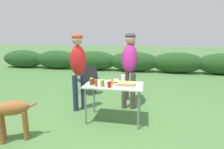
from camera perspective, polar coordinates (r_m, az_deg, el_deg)
The scene contains 18 objects.
ground_plane at distance 3.62m, azimuth 0.61°, elevation -14.61°, with size 60.00×60.00×0.00m, color #4C7A3D.
shrub_hedge at distance 8.52m, azimuth 7.06°, elevation 4.20°, with size 14.40×0.90×0.95m.
folding_table at distance 3.38m, azimuth 0.64°, elevation -4.50°, with size 1.10×0.64×0.74m.
food_tray at distance 3.30m, azimuth 4.62°, elevation -3.08°, with size 0.37×0.26×0.06m.
plate_stack at distance 3.42m, azimuth -2.49°, elevation -2.65°, with size 0.22×0.22×0.04m, color white.
mixing_bowl at distance 3.52m, azimuth 0.89°, elevation -1.99°, with size 0.20×0.20×0.06m, color silver.
paper_cup_stack at distance 3.53m, azimuth 3.70°, elevation -1.23°, with size 0.08×0.08×0.15m, color white.
mustard_bottle at distance 3.30m, azimuth 0.06°, elevation -2.34°, with size 0.06×0.06×0.13m.
beer_bottle at distance 3.33m, azimuth -6.73°, elevation -2.16°, with size 0.07×0.07×0.15m.
relish_jar at distance 3.18m, azimuth -3.15°, elevation -2.88°, with size 0.07×0.07×0.13m.
ketchup_bottle at distance 3.13m, azimuth -0.84°, elevation -2.95°, with size 0.07×0.07×0.16m.
bbq_sauce_bottle at distance 3.39m, azimuth -6.17°, elevation -2.02°, with size 0.06×0.06×0.14m.
hot_sauce_bottle at distance 3.21m, azimuth -5.21°, elevation -2.76°, with size 0.06×0.06×0.14m.
standing_person_in_gray_fleece at distance 4.02m, azimuth 5.74°, elevation 4.37°, with size 0.37×0.50×1.72m.
standing_person_in_dark_puffer at distance 3.87m, azimuth -10.96°, elevation 3.54°, with size 0.43×0.43×1.70m.
standing_person_in_navy_coat at distance 4.46m, azimuth 6.05°, elevation 3.57°, with size 0.38×0.33×1.59m.
dog at distance 3.21m, azimuth -30.67°, elevation -10.25°, with size 0.74×0.48×0.71m.
camp_chair_green_behind_table at distance 5.11m, azimuth -8.07°, elevation -1.16°, with size 0.74×0.74×0.83m.
Camera 1 is at (0.59, -3.18, 1.62)m, focal length 28.00 mm.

